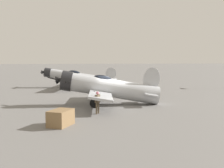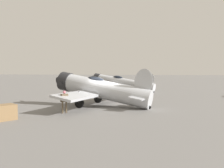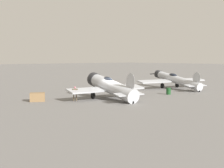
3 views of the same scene
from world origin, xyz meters
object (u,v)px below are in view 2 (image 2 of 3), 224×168
Objects in this scene: airplane_foreground at (99,89)px; ground_crew_mechanic at (64,100)px; fuel_drum at (138,93)px; airplane_mid_apron at (121,82)px; equipment_crate at (1,113)px.

ground_crew_mechanic is at bearing 79.92° from airplane_foreground.
airplane_mid_apron is at bearing 120.06° from fuel_drum.
equipment_crate is at bearing 86.90° from ground_crew_mechanic.
airplane_mid_apron is 14.13× the size of fuel_drum.
fuel_drum is (2.02, 8.56, -1.04)m from airplane_foreground.
ground_crew_mechanic is at bearing 51.52° from equipment_crate.
airplane_foreground reaches higher than fuel_drum.
airplane_mid_apron is (-1.83, 15.22, -0.05)m from airplane_foreground.
equipment_crate is (-2.04, -22.53, -0.95)m from airplane_mid_apron.
ground_crew_mechanic is (0.55, -19.27, -0.44)m from airplane_mid_apron.
fuel_drum is (5.89, 15.87, -0.04)m from equipment_crate.
ground_crew_mechanic is 0.85× the size of equipment_crate.
airplane_mid_apron is at bearing -75.75° from airplane_foreground.
airplane_mid_apron is 7.76m from fuel_drum.
equipment_crate is at bearing 69.52° from airplane_foreground.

